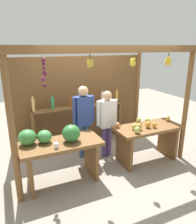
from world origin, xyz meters
The scene contains 7 objects.
ground_plane centered at (0.00, 0.00, 0.00)m, with size 12.00×12.00×0.00m, color gray.
market_stall centered at (0.00, 0.43, 1.37)m, with size 3.48×1.86×2.39m.
fruit_counter_left centered at (-0.99, -0.64, 0.70)m, with size 1.41×0.64×1.08m.
fruit_counter_right centered at (0.91, -0.66, 0.59)m, with size 1.41×0.64×0.92m.
bottle_shelf_unit centered at (-0.12, 0.66, 0.80)m, with size 2.24×0.22×1.35m.
vendor_man centered at (-0.23, 0.05, 0.96)m, with size 0.48×0.22×1.60m.
vendor_woman centered at (0.23, -0.13, 0.88)m, with size 0.48×0.20×1.49m.
Camera 1 is at (-1.73, -3.99, 2.38)m, focal length 34.25 mm.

